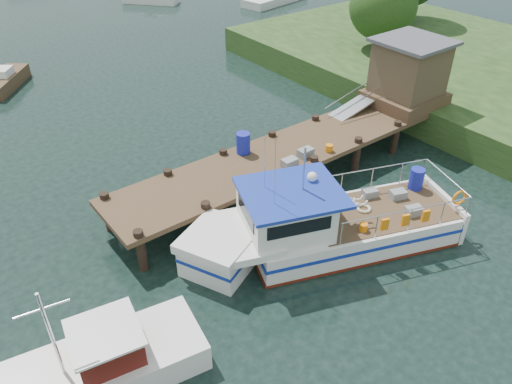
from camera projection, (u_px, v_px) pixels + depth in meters
ground_plane at (253, 193)px, 20.06m from camera, size 160.00×160.00×0.00m
near_shore at (510, 60)px, 26.87m from camera, size 16.00×30.00×7.76m
dock at (370, 101)px, 22.06m from camera, size 16.60×3.00×4.78m
lobster_boat at (319, 227)px, 16.87m from camera, size 9.83×5.64×4.83m
work_boat at (82, 373)px, 12.53m from camera, size 6.82×2.98×3.56m
moored_rowboat at (5, 80)px, 28.71m from camera, size 3.53×3.94×1.15m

